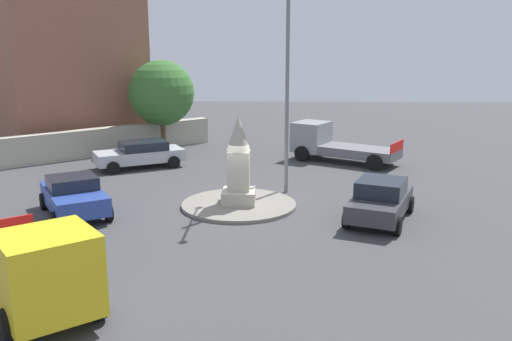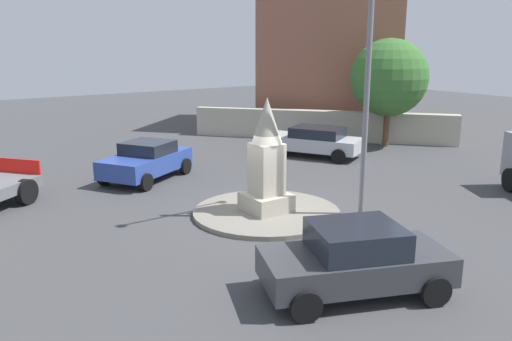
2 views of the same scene
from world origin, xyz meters
TOP-DOWN VIEW (x-y plane):
  - ground_plane at (0.00, 0.00)m, footprint 80.00×80.00m
  - traffic_island at (0.00, 0.00)m, footprint 4.54×4.54m
  - monument at (0.00, 0.00)m, footprint 1.30×1.30m
  - streetlamp at (-2.15, 1.90)m, footprint 3.58×0.28m
  - car_silver_near_island at (-6.76, -5.56)m, footprint 3.67×4.76m
  - car_dark_grey_passing at (1.53, 5.26)m, footprint 4.28×3.08m
  - car_blue_parked_left at (1.29, -6.11)m, footprint 4.23×3.56m
  - stone_boundary_wall at (-9.86, -8.52)m, footprint 9.74×11.12m
  - corner_building at (-13.85, -11.95)m, footprint 11.02×11.09m
  - tree_near_wall at (-11.33, -5.29)m, footprint 3.84×3.84m

SIDE VIEW (x-z plane):
  - ground_plane at x=0.00m, z-range 0.00..0.00m
  - traffic_island at x=0.00m, z-range 0.00..0.14m
  - car_silver_near_island at x=-6.76m, z-range 0.05..1.43m
  - car_blue_parked_left at x=1.29m, z-range 0.02..1.48m
  - car_dark_grey_passing at x=1.53m, z-range 0.01..1.54m
  - stone_boundary_wall at x=-9.86m, z-range 0.00..1.59m
  - monument at x=0.00m, z-range -0.03..3.46m
  - tree_near_wall at x=-11.33m, z-range 0.77..6.15m
  - streetlamp at x=-2.15m, z-range 0.88..9.58m
  - corner_building at x=-13.85m, z-range 0.00..10.71m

